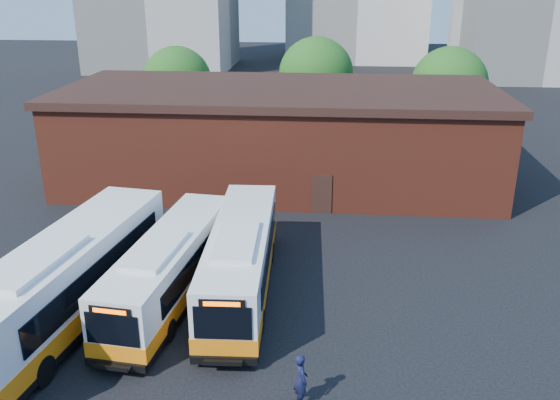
# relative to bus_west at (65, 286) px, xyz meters

# --- Properties ---
(ground) EXTENTS (220.00, 220.00, 0.00)m
(ground) POSITION_rel_bus_west_xyz_m (6.96, -1.21, -1.70)
(ground) COLOR black
(bus_west) EXTENTS (4.64, 13.93, 3.74)m
(bus_west) POSITION_rel_bus_west_xyz_m (0.00, 0.00, 0.00)
(bus_west) COLOR white
(bus_west) RESTS_ON ground
(bus_midwest) EXTENTS (3.52, 11.43, 3.07)m
(bus_midwest) POSITION_rel_bus_west_xyz_m (3.66, 2.28, -0.30)
(bus_midwest) COLOR white
(bus_midwest) RESTS_ON ground
(bus_mideast) EXTENTS (2.90, 11.96, 3.23)m
(bus_mideast) POSITION_rel_bus_west_xyz_m (6.61, 3.18, -0.23)
(bus_mideast) COLOR white
(bus_mideast) RESTS_ON ground
(transit_worker) EXTENTS (0.69, 0.80, 1.87)m
(transit_worker) POSITION_rel_bus_west_xyz_m (9.64, -4.01, -0.76)
(transit_worker) COLOR black
(transit_worker) RESTS_ON ground
(depot_building) EXTENTS (28.60, 12.60, 6.40)m
(depot_building) POSITION_rel_bus_west_xyz_m (6.96, 18.79, 1.56)
(depot_building) COLOR maroon
(depot_building) RESTS_ON ground
(tree_west) EXTENTS (6.00, 6.00, 7.65)m
(tree_west) POSITION_rel_bus_west_xyz_m (-3.04, 30.79, 2.95)
(tree_west) COLOR #382314
(tree_west) RESTS_ON ground
(tree_mid) EXTENTS (6.56, 6.56, 8.36)m
(tree_mid) POSITION_rel_bus_west_xyz_m (8.96, 32.79, 3.38)
(tree_mid) COLOR #382314
(tree_mid) RESTS_ON ground
(tree_east) EXTENTS (6.24, 6.24, 7.96)m
(tree_east) POSITION_rel_bus_west_xyz_m (19.96, 29.79, 3.13)
(tree_east) COLOR #382314
(tree_east) RESTS_ON ground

